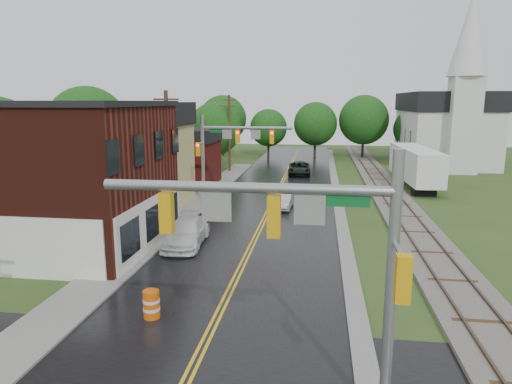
% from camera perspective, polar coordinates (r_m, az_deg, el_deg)
% --- Properties ---
extents(main_road, '(10.00, 90.00, 0.02)m').
position_cam_1_polar(main_road, '(39.85, 2.38, -0.70)').
color(main_road, black).
rests_on(main_road, ground).
extents(curb_right, '(0.80, 70.00, 0.12)m').
position_cam_1_polar(curb_right, '(44.60, 9.94, 0.43)').
color(curb_right, gray).
rests_on(curb_right, ground).
extents(sidewalk_left, '(2.40, 50.00, 0.12)m').
position_cam_1_polar(sidewalk_left, '(36.20, -8.23, -2.04)').
color(sidewalk_left, gray).
rests_on(sidewalk_left, ground).
extents(brick_building, '(14.30, 10.30, 8.30)m').
position_cam_1_polar(brick_building, '(29.12, -26.09, 2.00)').
color(brick_building, '#41150D').
rests_on(brick_building, ground).
extents(yellow_house, '(8.00, 7.00, 6.40)m').
position_cam_1_polar(yellow_house, '(38.15, -14.90, 3.27)').
color(yellow_house, tan).
rests_on(yellow_house, ground).
extents(darkred_building, '(7.00, 6.00, 4.40)m').
position_cam_1_polar(darkred_building, '(46.31, -9.40, 3.60)').
color(darkred_building, '#3F0F0C').
rests_on(darkred_building, ground).
extents(church, '(10.40, 18.40, 20.00)m').
position_cam_1_polar(church, '(64.64, 22.78, 8.26)').
color(church, silver).
rests_on(church, ground).
extents(railroad, '(3.20, 80.00, 0.30)m').
position_cam_1_polar(railroad, '(44.98, 15.81, 0.39)').
color(railroad, '#59544C').
rests_on(railroad, ground).
extents(traffic_signal_near, '(7.34, 0.30, 7.20)m').
position_cam_1_polar(traffic_signal_near, '(11.29, 6.07, -5.80)').
color(traffic_signal_near, gray).
rests_on(traffic_signal_near, ground).
extents(traffic_signal_far, '(7.34, 0.43, 7.20)m').
position_cam_1_polar(traffic_signal_far, '(36.67, -3.45, 6.11)').
color(traffic_signal_far, gray).
rests_on(traffic_signal_far, ground).
extents(utility_pole_b, '(1.80, 0.28, 9.00)m').
position_cam_1_polar(utility_pole_b, '(32.76, -10.94, 4.86)').
color(utility_pole_b, '#382616').
rests_on(utility_pole_b, ground).
extents(utility_pole_c, '(1.80, 0.28, 9.00)m').
position_cam_1_polar(utility_pole_c, '(53.96, -3.35, 7.50)').
color(utility_pole_c, '#382616').
rests_on(utility_pole_c, ground).
extents(tree_left_b, '(7.60, 7.60, 9.69)m').
position_cam_1_polar(tree_left_b, '(46.16, -20.13, 7.44)').
color(tree_left_b, black).
rests_on(tree_left_b, ground).
extents(tree_left_c, '(6.00, 6.00, 7.65)m').
position_cam_1_polar(tree_left_c, '(51.92, -11.95, 6.89)').
color(tree_left_c, black).
rests_on(tree_left_c, ground).
extents(tree_left_e, '(6.40, 6.40, 8.16)m').
position_cam_1_polar(tree_left_e, '(56.24, -5.03, 7.72)').
color(tree_left_e, black).
rests_on(tree_left_e, ground).
extents(suv_dark, '(2.66, 5.40, 1.47)m').
position_cam_1_polar(suv_dark, '(52.18, 5.44, 2.94)').
color(suv_dark, black).
rests_on(suv_dark, ground).
extents(sedan_silver, '(1.53, 3.85, 1.25)m').
position_cam_1_polar(sedan_silver, '(35.81, 3.45, -1.07)').
color(sedan_silver, '#BBBCC1').
rests_on(sedan_silver, ground).
extents(pickup_white, '(2.40, 5.28, 1.50)m').
position_cam_1_polar(pickup_white, '(26.97, -8.73, -5.05)').
color(pickup_white, silver).
rests_on(pickup_white, ground).
extents(semi_trailer, '(3.16, 12.11, 3.80)m').
position_cam_1_polar(semi_trailer, '(47.12, 19.28, 3.33)').
color(semi_trailer, black).
rests_on(semi_trailer, ground).
extents(construction_barrel, '(0.67, 0.67, 1.12)m').
position_cam_1_polar(construction_barrel, '(18.58, -12.93, -13.54)').
color(construction_barrel, '#D15509').
rests_on(construction_barrel, ground).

